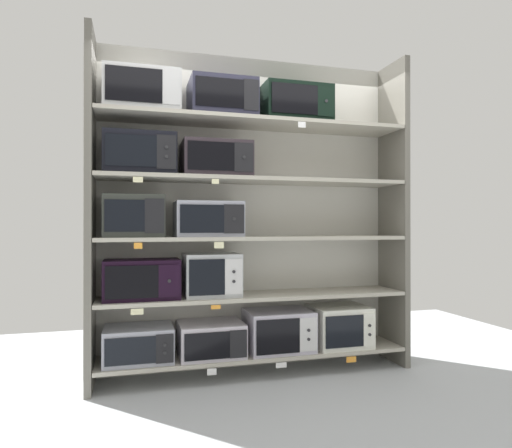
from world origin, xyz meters
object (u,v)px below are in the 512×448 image
object	(u,v)px
microwave_6	(134,216)
microwave_4	(142,279)
microwave_3	(339,326)
microwave_8	(140,155)
microwave_10	(142,93)
microwave_7	(208,219)
microwave_1	(211,339)
microwave_0	(139,344)
microwave_2	(279,330)
microwave_9	(216,160)
microwave_12	(295,105)
microwave_11	(222,100)
microwave_5	(212,275)

from	to	relation	value
microwave_6	microwave_4	bearing A→B (deg)	-0.27
microwave_3	microwave_8	world-z (taller)	microwave_8
microwave_10	microwave_7	bearing A→B (deg)	0.01
microwave_1	microwave_0	bearing A→B (deg)	180.00
microwave_0	microwave_2	size ratio (longest dim) A/B	0.96
microwave_6	microwave_9	distance (m)	0.77
microwave_12	microwave_3	bearing A→B (deg)	0.00
microwave_10	microwave_1	bearing A→B (deg)	0.01
microwave_3	microwave_10	distance (m)	2.48
microwave_9	microwave_0	bearing A→B (deg)	179.99
microwave_3	microwave_4	distance (m)	1.70
microwave_2	microwave_10	xyz separation A→B (m)	(-1.09, 0.00, 1.87)
microwave_11	microwave_2	bearing A→B (deg)	-0.04
microwave_8	microwave_9	size ratio (longest dim) A/B	0.99
microwave_0	microwave_6	size ratio (longest dim) A/B	1.15
microwave_2	microwave_6	bearing A→B (deg)	179.98
microwave_5	microwave_3	bearing A→B (deg)	0.01
microwave_7	microwave_11	world-z (taller)	microwave_11
microwave_1	microwave_4	size ratio (longest dim) A/B	0.90
microwave_2	microwave_3	xyz separation A→B (m)	(0.55, 0.00, 0.00)
microwave_0	microwave_12	bearing A→B (deg)	-0.00
microwave_2	microwave_10	distance (m)	2.17
microwave_7	microwave_12	distance (m)	1.20
microwave_1	microwave_3	xyz separation A→B (m)	(1.11, -0.00, 0.04)
microwave_4	microwave_10	distance (m)	1.42
microwave_11	microwave_12	world-z (taller)	microwave_12
microwave_9	microwave_12	size ratio (longest dim) A/B	0.94
microwave_1	microwave_12	distance (m)	2.03
microwave_5	microwave_0	bearing A→B (deg)	179.98
microwave_0	microwave_7	size ratio (longest dim) A/B	0.99
microwave_6	microwave_10	size ratio (longest dim) A/B	0.79
microwave_5	microwave_11	size ratio (longest dim) A/B	0.84
microwave_2	microwave_11	distance (m)	1.92
microwave_11	microwave_12	distance (m)	0.62
microwave_7	microwave_11	xyz separation A→B (m)	(0.11, 0.00, 0.95)
microwave_4	microwave_12	world-z (taller)	microwave_12
microwave_0	microwave_4	world-z (taller)	microwave_4
microwave_6	microwave_11	size ratio (longest dim) A/B	0.86
microwave_5	microwave_9	bearing A→B (deg)	0.21
microwave_5	microwave_7	size ratio (longest dim) A/B	0.84
microwave_7	microwave_8	bearing A→B (deg)	179.99
microwave_5	microwave_10	distance (m)	1.50
microwave_0	microwave_9	world-z (taller)	microwave_9
microwave_6	microwave_12	xyz separation A→B (m)	(1.30, -0.00, 0.93)
microwave_1	microwave_2	world-z (taller)	microwave_2
microwave_0	microwave_10	world-z (taller)	microwave_10
microwave_6	microwave_7	size ratio (longest dim) A/B	0.86
microwave_3	microwave_12	bearing A→B (deg)	-180.00
microwave_10	microwave_12	distance (m)	1.24
microwave_4	microwave_7	size ratio (longest dim) A/B	1.08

